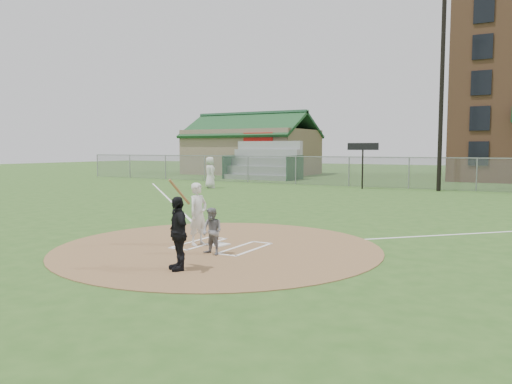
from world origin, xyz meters
The scene contains 14 objects.
ground centered at (0.00, 0.00, 0.00)m, with size 140.00×140.00×0.00m, color #2D531C.
dirt_circle centered at (0.00, 0.00, 0.01)m, with size 8.40×8.40×0.02m, color olive.
home_plate centered at (-0.12, 0.20, 0.04)m, with size 0.46×0.46×0.03m, color silver.
foul_line_third centered at (-9.00, 9.00, 0.01)m, with size 0.10×24.00×0.01m, color white.
catcher centered at (0.41, -0.87, 0.59)m, with size 0.55×0.43×1.14m, color gray.
umpire centered at (0.64, -2.47, 0.80)m, with size 0.91×0.38×1.56m, color black.
ondeck_player centered at (-11.35, 16.04, 1.02)m, with size 0.99×0.65×2.03m, color silver.
batters_boxes centered at (0.00, 0.15, 0.03)m, with size 2.08×1.88×0.01m.
batter_at_plate centered at (-0.60, -0.06, 0.85)m, with size 0.70×1.01×1.78m.
outfield_fence centered at (0.00, 22.00, 1.02)m, with size 56.08×0.08×2.03m.
bleachers centered at (-13.00, 26.20, 1.59)m, with size 6.08×3.20×3.20m.
clubhouse centered at (-18.00, 32.99, 2.39)m, with size 12.20×8.71×6.23m.
light_pole centered at (2.00, 21.00, 6.61)m, with size 1.20×0.30×12.22m.
scoreboard_sign centered at (-2.50, 20.20, 2.39)m, with size 2.00×0.10×2.93m.
Camera 1 is at (7.15, -10.67, 2.57)m, focal length 35.00 mm.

